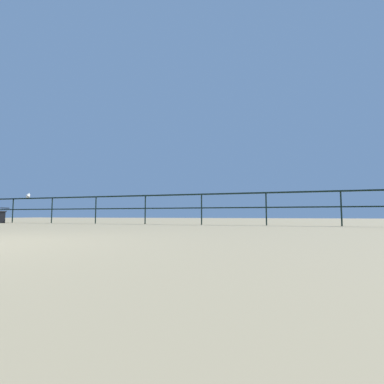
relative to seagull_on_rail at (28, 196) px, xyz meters
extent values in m
cube|color=black|center=(6.62, -0.02, -0.11)|extent=(23.29, 0.05, 0.05)
cube|color=black|center=(6.62, -0.02, -0.58)|extent=(23.29, 0.04, 0.04)
cylinder|color=black|center=(-0.80, -0.02, -0.63)|extent=(0.04, 0.04, 1.02)
cylinder|color=black|center=(1.32, -0.02, -0.63)|extent=(0.04, 0.04, 1.02)
cylinder|color=black|center=(3.44, -0.02, -0.63)|extent=(0.04, 0.04, 1.02)
cylinder|color=black|center=(5.56, -0.02, -0.63)|extent=(0.04, 0.04, 1.02)
cylinder|color=black|center=(7.67, -0.02, -0.63)|extent=(0.04, 0.04, 1.02)
cylinder|color=black|center=(9.79, -0.02, -0.63)|extent=(0.04, 0.04, 1.02)
cylinder|color=black|center=(11.91, -0.02, -0.63)|extent=(0.04, 0.04, 1.02)
cube|color=black|center=(-0.45, -0.66, -0.53)|extent=(0.06, 0.35, 0.04)
ellipsoid|color=silver|center=(0.01, -0.02, -0.02)|extent=(0.29, 0.31, 0.15)
ellipsoid|color=gray|center=(0.01, -0.02, 0.01)|extent=(0.24, 0.26, 0.05)
sphere|color=silver|center=(-0.06, 0.08, 0.05)|extent=(0.12, 0.12, 0.12)
cone|color=gold|center=(-0.11, 0.14, 0.05)|extent=(0.07, 0.07, 0.05)
cube|color=gray|center=(0.10, -0.14, -0.01)|extent=(0.11, 0.11, 0.02)
camera|label=1|loc=(10.38, -9.25, -0.82)|focal=26.65mm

